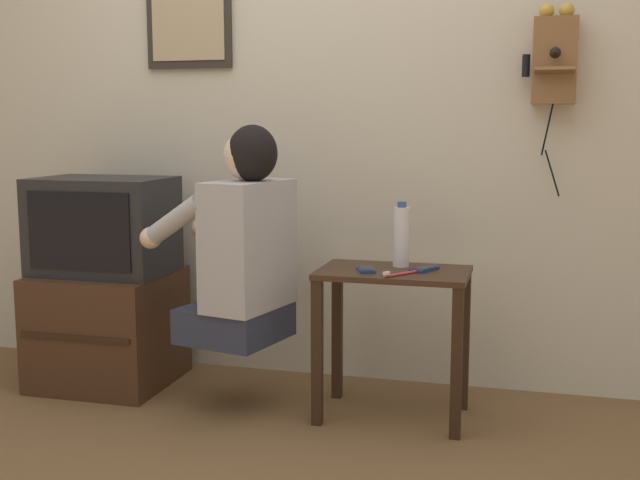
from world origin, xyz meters
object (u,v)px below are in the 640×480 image
(person, at_px, (243,245))
(television, at_px, (103,226))
(framed_picture, at_px, (189,12))
(water_bottle, at_px, (401,236))
(wall_phone_antique, at_px, (554,58))
(toothbrush, at_px, (398,274))
(cell_phone_spare, at_px, (424,269))
(cell_phone_held, at_px, (366,269))

(person, height_order, television, person)
(television, bearing_deg, framed_picture, 51.55)
(television, height_order, water_bottle, television)
(wall_phone_antique, height_order, framed_picture, framed_picture)
(wall_phone_antique, bearing_deg, television, -170.91)
(water_bottle, xyz_separation_m, toothbrush, (0.02, -0.20, -0.12))
(person, distance_m, toothbrush, 0.64)
(person, bearing_deg, framed_picture, 53.66)
(wall_phone_antique, xyz_separation_m, cell_phone_spare, (-0.46, -0.38, -0.82))
(framed_picture, relative_size, cell_phone_held, 3.66)
(television, height_order, wall_phone_antique, wall_phone_antique)
(cell_phone_held, height_order, toothbrush, toothbrush)
(wall_phone_antique, bearing_deg, water_bottle, -150.99)
(person, relative_size, cell_phone_held, 6.32)
(water_bottle, distance_m, toothbrush, 0.23)
(television, bearing_deg, cell_phone_held, -6.58)
(person, height_order, toothbrush, person)
(person, xyz_separation_m, toothbrush, (0.63, -0.04, -0.08))
(wall_phone_antique, xyz_separation_m, framed_picture, (-1.61, 0.04, 0.24))
(framed_picture, distance_m, cell_phone_held, 1.49)
(person, xyz_separation_m, cell_phone_held, (0.49, 0.03, -0.08))
(person, distance_m, wall_phone_antique, 1.46)
(toothbrush, bearing_deg, television, 27.23)
(television, distance_m, framed_picture, 1.04)
(cell_phone_held, relative_size, water_bottle, 0.53)
(cell_phone_held, bearing_deg, framed_picture, 132.32)
(person, bearing_deg, toothbrush, -80.17)
(cell_phone_spare, distance_m, water_bottle, 0.17)
(framed_picture, xyz_separation_m, toothbrush, (1.07, -0.55, -1.06))
(cell_phone_held, bearing_deg, toothbrush, -46.05)
(framed_picture, height_order, water_bottle, framed_picture)
(wall_phone_antique, bearing_deg, cell_phone_held, -146.89)
(cell_phone_spare, bearing_deg, toothbrush, -95.63)
(person, height_order, framed_picture, framed_picture)
(person, xyz_separation_m, cell_phone_spare, (0.71, 0.10, -0.08))
(framed_picture, relative_size, water_bottle, 1.93)
(wall_phone_antique, xyz_separation_m, water_bottle, (-0.56, -0.31, -0.70))
(cell_phone_spare, bearing_deg, television, -157.24)
(television, distance_m, wall_phone_antique, 2.04)
(cell_phone_spare, bearing_deg, cell_phone_held, -137.60)
(framed_picture, distance_m, cell_phone_spare, 1.62)
(framed_picture, xyz_separation_m, cell_phone_held, (0.93, -0.49, -1.06))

